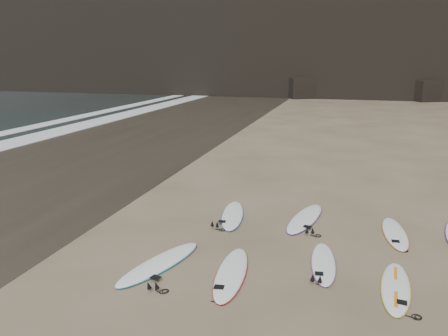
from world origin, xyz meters
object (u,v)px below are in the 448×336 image
object	(u,v)px
surfboard_1	(231,273)
surfboard_6	(305,218)
surfboard_0	(160,263)
surfboard_2	(323,263)
surfboard_5	(233,215)
surfboard_7	(395,233)
surfboard_3	(396,287)

from	to	relation	value
surfboard_1	surfboard_6	world-z (taller)	surfboard_6
surfboard_6	surfboard_0	bearing A→B (deg)	-116.25
surfboard_2	surfboard_6	distance (m)	2.95
surfboard_1	surfboard_2	bearing A→B (deg)	23.84
surfboard_0	surfboard_2	distance (m)	3.89
surfboard_0	surfboard_1	world-z (taller)	surfboard_0
surfboard_0	surfboard_1	xyz separation A→B (m)	(1.76, -0.01, -0.00)
surfboard_5	surfboard_7	distance (m)	4.71
surfboard_3	surfboard_5	world-z (taller)	surfboard_5
surfboard_1	surfboard_6	bearing A→B (deg)	67.17
surfboard_1	surfboard_2	size ratio (longest dim) A/B	1.16
surfboard_1	surfboard_3	bearing A→B (deg)	0.59
surfboard_5	surfboard_2	bearing A→B (deg)	-51.55
surfboard_1	surfboard_7	size ratio (longest dim) A/B	1.09
surfboard_3	surfboard_5	xyz separation A→B (m)	(-4.45, 3.29, 0.00)
surfboard_5	surfboard_6	xyz separation A→B (m)	(2.19, 0.32, 0.00)
surfboard_2	surfboard_5	bearing A→B (deg)	133.56
surfboard_2	surfboard_6	xyz separation A→B (m)	(-0.72, 2.86, 0.01)
surfboard_0	surfboard_7	world-z (taller)	surfboard_0
surfboard_1	surfboard_3	distance (m)	3.54
surfboard_0	surfboard_5	world-z (taller)	surfboard_0
surfboard_0	surfboard_6	world-z (taller)	same
surfboard_1	surfboard_0	bearing A→B (deg)	174.54
surfboard_5	surfboard_0	bearing A→B (deg)	-113.09
surfboard_0	surfboard_5	xyz separation A→B (m)	(0.83, 3.64, -0.00)
surfboard_0	surfboard_3	xyz separation A→B (m)	(5.28, 0.35, -0.01)
surfboard_0	surfboard_6	bearing A→B (deg)	70.23
surfboard_0	surfboard_2	world-z (taller)	surfboard_0
surfboard_2	surfboard_6	world-z (taller)	surfboard_6
surfboard_1	surfboard_6	xyz separation A→B (m)	(1.26, 3.96, 0.00)
surfboard_0	surfboard_1	distance (m)	1.76
surfboard_0	surfboard_2	xyz separation A→B (m)	(3.73, 1.09, -0.01)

